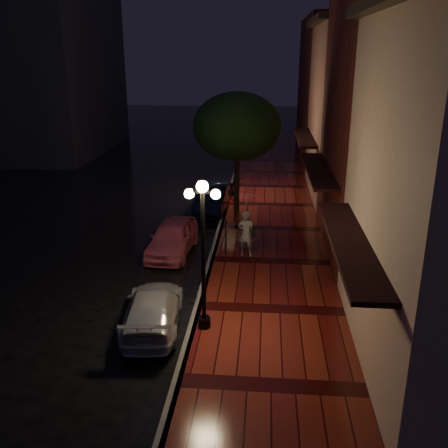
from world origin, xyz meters
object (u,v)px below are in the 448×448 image
at_px(streetlamp_near, 203,247).
at_px(navy_car, 213,198).
at_px(pink_car, 172,237).
at_px(street_tree, 237,129).
at_px(silver_car, 153,309).
at_px(woman_with_umbrella, 246,215).
at_px(streetlamp_far, 236,152).
at_px(parking_meter, 226,234).

xyz_separation_m(streetlamp_near, navy_car, (-0.98, 11.64, -1.92)).
bearing_deg(pink_car, street_tree, 70.17).
xyz_separation_m(street_tree, silver_car, (-1.77, -10.83, -3.68)).
bearing_deg(woman_with_umbrella, streetlamp_far, -76.98).
bearing_deg(pink_car, woman_with_umbrella, -3.63).
bearing_deg(parking_meter, pink_car, 159.57).
distance_m(streetlamp_near, silver_car, 2.54).
height_order(street_tree, silver_car, street_tree).
bearing_deg(streetlamp_far, navy_car, -112.49).
distance_m(street_tree, woman_with_umbrella, 6.10).
relative_size(woman_with_umbrella, parking_meter, 1.83).
relative_size(streetlamp_far, street_tree, 0.74).
bearing_deg(street_tree, woman_with_umbrella, -82.84).
relative_size(streetlamp_far, parking_meter, 3.14).
distance_m(streetlamp_far, navy_car, 3.20).
relative_size(pink_car, silver_car, 1.00).
bearing_deg(streetlamp_near, navy_car, 94.79).
height_order(street_tree, woman_with_umbrella, street_tree).
bearing_deg(silver_car, street_tree, -105.14).
distance_m(streetlamp_near, pink_car, 6.45).
distance_m(street_tree, navy_car, 3.83).
xyz_separation_m(streetlamp_far, pink_car, (-1.98, -8.18, -1.94)).
xyz_separation_m(street_tree, navy_car, (-1.23, 0.65, -3.57)).
xyz_separation_m(silver_car, parking_meter, (1.68, 5.33, 0.42)).
distance_m(navy_car, parking_meter, 6.27).
bearing_deg(pink_car, streetlamp_near, -67.56).
distance_m(streetlamp_far, pink_car, 8.64).
height_order(street_tree, pink_car, street_tree).
bearing_deg(street_tree, parking_meter, -90.98).
height_order(streetlamp_far, navy_car, streetlamp_far).
xyz_separation_m(navy_car, silver_car, (-0.54, -11.48, -0.11)).
height_order(navy_car, parking_meter, parking_meter).
bearing_deg(street_tree, streetlamp_far, 94.91).
relative_size(street_tree, parking_meter, 4.22).
bearing_deg(parking_meter, woman_with_umbrella, -14.81).
height_order(streetlamp_near, parking_meter, streetlamp_near).
bearing_deg(streetlamp_near, streetlamp_far, 90.00).
bearing_deg(woman_with_umbrella, pink_car, -0.60).
distance_m(pink_car, parking_meter, 2.20).
bearing_deg(pink_car, silver_car, -81.63).
relative_size(streetlamp_near, streetlamp_far, 1.00).
height_order(streetlamp_near, pink_car, streetlamp_near).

